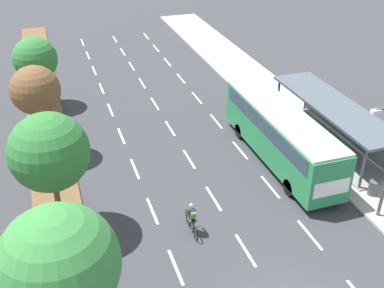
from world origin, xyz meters
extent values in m
cube|color=brown|center=(-8.30, 20.00, 0.06)|extent=(2.60, 52.00, 0.12)
cube|color=#ADAAA3|center=(9.25, 20.00, 0.07)|extent=(4.50, 52.00, 0.15)
cube|color=white|center=(-3.50, 4.35, 0.00)|extent=(0.14, 2.32, 0.01)
cube|color=white|center=(-3.50, 8.69, 0.00)|extent=(0.14, 2.32, 0.01)
cube|color=white|center=(-3.50, 13.04, 0.00)|extent=(0.14, 2.32, 0.01)
cube|color=white|center=(-3.50, 17.38, 0.00)|extent=(0.14, 2.32, 0.01)
cube|color=white|center=(-3.50, 21.72, 0.00)|extent=(0.14, 2.32, 0.01)
cube|color=white|center=(-3.50, 26.07, 0.00)|extent=(0.14, 2.32, 0.01)
cube|color=white|center=(-3.50, 30.41, 0.00)|extent=(0.14, 2.32, 0.01)
cube|color=white|center=(-3.50, 34.75, 0.00)|extent=(0.14, 2.32, 0.01)
cube|color=white|center=(-3.50, 39.10, 0.00)|extent=(0.14, 2.32, 0.01)
cube|color=white|center=(0.00, 4.35, 0.00)|extent=(0.14, 2.32, 0.01)
cube|color=white|center=(0.00, 8.69, 0.00)|extent=(0.14, 2.32, 0.01)
cube|color=white|center=(0.00, 13.04, 0.00)|extent=(0.14, 2.32, 0.01)
cube|color=white|center=(0.00, 17.38, 0.00)|extent=(0.14, 2.32, 0.01)
cube|color=white|center=(0.00, 21.72, 0.00)|extent=(0.14, 2.32, 0.01)
cube|color=white|center=(0.00, 26.07, 0.00)|extent=(0.14, 2.32, 0.01)
cube|color=white|center=(0.00, 30.41, 0.00)|extent=(0.14, 2.32, 0.01)
cube|color=white|center=(0.00, 34.75, 0.00)|extent=(0.14, 2.32, 0.01)
cube|color=white|center=(0.00, 39.10, 0.00)|extent=(0.14, 2.32, 0.01)
cube|color=white|center=(3.50, 4.35, 0.00)|extent=(0.14, 2.32, 0.01)
cube|color=white|center=(3.50, 8.69, 0.00)|extent=(0.14, 2.32, 0.01)
cube|color=white|center=(3.50, 13.04, 0.00)|extent=(0.14, 2.32, 0.01)
cube|color=white|center=(3.50, 17.38, 0.00)|extent=(0.14, 2.32, 0.01)
cube|color=white|center=(3.50, 21.72, 0.00)|extent=(0.14, 2.32, 0.01)
cube|color=white|center=(3.50, 26.07, 0.00)|extent=(0.14, 2.32, 0.01)
cube|color=white|center=(3.50, 30.41, 0.00)|extent=(0.14, 2.32, 0.01)
cube|color=white|center=(3.50, 34.75, 0.00)|extent=(0.14, 2.32, 0.01)
cube|color=white|center=(3.50, 39.10, 0.00)|extent=(0.14, 2.32, 0.01)
cube|color=gray|center=(9.25, 11.77, 0.20)|extent=(2.60, 10.54, 0.10)
cylinder|color=#56565B|center=(8.07, 6.75, 1.55)|extent=(0.16, 0.16, 2.60)
cylinder|color=#56565B|center=(8.07, 16.79, 1.55)|extent=(0.16, 0.16, 2.60)
cylinder|color=#56565B|center=(10.43, 16.79, 1.55)|extent=(0.16, 0.16, 2.60)
cube|color=gray|center=(10.49, 11.77, 1.55)|extent=(0.10, 10.01, 2.34)
cube|color=#4C5660|center=(9.25, 11.77, 2.93)|extent=(2.90, 10.94, 0.16)
cube|color=#28844C|center=(5.25, 11.15, 1.85)|extent=(2.50, 11.20, 2.80)
cube|color=#2D3D4C|center=(5.25, 11.15, 2.70)|extent=(2.54, 10.30, 0.90)
cube|color=#B7B7B7|center=(5.25, 11.15, 3.31)|extent=(2.45, 10.98, 0.12)
cube|color=#2D3D4C|center=(5.25, 16.77, 2.20)|extent=(2.25, 0.06, 1.54)
cube|color=white|center=(5.25, 5.53, 1.65)|extent=(2.12, 0.04, 0.90)
cylinder|color=black|center=(4.15, 14.62, 0.50)|extent=(0.30, 1.00, 1.00)
cylinder|color=black|center=(6.35, 14.62, 0.50)|extent=(0.30, 1.00, 1.00)
cylinder|color=black|center=(4.15, 7.68, 0.50)|extent=(0.30, 1.00, 1.00)
cylinder|color=black|center=(6.35, 7.68, 0.50)|extent=(0.30, 1.00, 1.00)
torus|color=black|center=(-2.03, 6.97, 0.36)|extent=(0.06, 0.72, 0.72)
torus|color=black|center=(-2.03, 5.87, 0.36)|extent=(0.06, 0.72, 0.72)
cylinder|color=#234C99|center=(-2.03, 6.42, 0.64)|extent=(0.05, 0.94, 0.05)
cylinder|color=#234C99|center=(-2.03, 6.32, 0.46)|extent=(0.05, 0.57, 0.42)
cylinder|color=#234C99|center=(-2.03, 6.22, 0.66)|extent=(0.04, 0.04, 0.40)
cube|color=black|center=(-2.03, 6.22, 0.86)|extent=(0.12, 0.24, 0.06)
cylinder|color=black|center=(-2.03, 6.92, 0.91)|extent=(0.46, 0.04, 0.04)
cube|color=black|center=(-2.03, 6.40, 1.19)|extent=(0.30, 0.36, 0.59)
cube|color=#4C893D|center=(-2.03, 6.24, 1.21)|extent=(0.26, 0.26, 0.42)
sphere|color=beige|center=(-2.03, 6.52, 1.61)|extent=(0.20, 0.20, 0.20)
cylinder|color=brown|center=(-2.15, 6.37, 0.79)|extent=(0.12, 0.42, 0.25)
cylinder|color=brown|center=(-2.15, 6.54, 0.53)|extent=(0.10, 0.17, 0.41)
cylinder|color=brown|center=(-1.91, 6.37, 0.79)|extent=(0.12, 0.42, 0.25)
cylinder|color=brown|center=(-1.91, 6.54, 0.53)|extent=(0.10, 0.17, 0.41)
cylinder|color=black|center=(-2.20, 6.62, 1.24)|extent=(0.09, 0.47, 0.28)
cylinder|color=black|center=(-1.86, 6.62, 1.24)|extent=(0.09, 0.47, 0.28)
sphere|color=#38843D|center=(-8.32, 1.12, 4.72)|extent=(4.06, 4.06, 4.06)
cylinder|color=brown|center=(-8.18, 8.79, 1.61)|extent=(0.28, 0.28, 2.98)
sphere|color=#2D7533|center=(-8.18, 8.79, 4.52)|extent=(3.78, 3.78, 3.78)
cylinder|color=brown|center=(-8.51, 16.46, 1.75)|extent=(0.28, 0.28, 3.26)
sphere|color=brown|center=(-8.51, 16.46, 4.50)|extent=(2.99, 2.99, 2.99)
cylinder|color=brown|center=(-8.33, 24.13, 1.35)|extent=(0.28, 0.28, 2.46)
sphere|color=#2D7533|center=(-8.33, 24.13, 3.80)|extent=(3.26, 3.26, 3.26)
cube|color=silver|center=(6.00, 4.45, 6.43)|extent=(0.44, 0.24, 0.16)
cylinder|color=#4C4C51|center=(8.45, 6.09, 0.57)|extent=(0.52, 0.52, 0.85)
camera|label=1|loc=(-7.74, -10.70, 15.62)|focal=43.55mm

